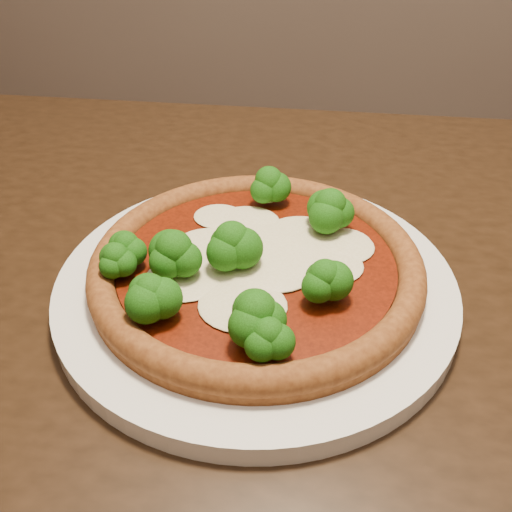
# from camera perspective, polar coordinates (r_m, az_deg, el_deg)

# --- Properties ---
(dining_table) EXTENTS (1.26, 0.80, 0.75)m
(dining_table) POSITION_cam_1_polar(r_m,az_deg,el_deg) (0.58, 5.79, -10.12)
(dining_table) COLOR black
(dining_table) RESTS_ON floor
(plate) EXTENTS (0.34, 0.34, 0.02)m
(plate) POSITION_cam_1_polar(r_m,az_deg,el_deg) (0.49, 0.00, -2.91)
(plate) COLOR white
(plate) RESTS_ON dining_table
(pizza) EXTENTS (0.28, 0.28, 0.06)m
(pizza) POSITION_cam_1_polar(r_m,az_deg,el_deg) (0.47, -0.26, -0.60)
(pizza) COLOR brown
(pizza) RESTS_ON plate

